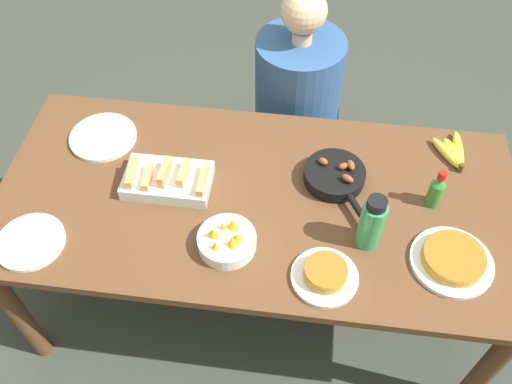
# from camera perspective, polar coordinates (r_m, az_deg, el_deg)

# --- Properties ---
(ground_plane) EXTENTS (14.00, 14.00, 0.00)m
(ground_plane) POSITION_cam_1_polar(r_m,az_deg,el_deg) (2.50, 0.00, -10.69)
(ground_plane) COLOR #383D33
(dining_table) EXTENTS (1.84, 0.86, 0.71)m
(dining_table) POSITION_cam_1_polar(r_m,az_deg,el_deg) (1.97, 0.00, -2.12)
(dining_table) COLOR brown
(dining_table) RESTS_ON ground_plane
(banana_bunch) EXTENTS (0.13, 0.20, 0.04)m
(banana_bunch) POSITION_cam_1_polar(r_m,az_deg,el_deg) (2.14, 20.04, 3.92)
(banana_bunch) COLOR yellow
(banana_bunch) RESTS_ON dining_table
(melon_tray) EXTENTS (0.31, 0.18, 0.10)m
(melon_tray) POSITION_cam_1_polar(r_m,az_deg,el_deg) (1.94, -9.28, 1.30)
(melon_tray) COLOR silver
(melon_tray) RESTS_ON dining_table
(skillet) EXTENTS (0.24, 0.32, 0.08)m
(skillet) POSITION_cam_1_polar(r_m,az_deg,el_deg) (1.95, 8.33, 1.67)
(skillet) COLOR black
(skillet) RESTS_ON dining_table
(frittata_plate_center) EXTENTS (0.21, 0.21, 0.06)m
(frittata_plate_center) POSITION_cam_1_polar(r_m,az_deg,el_deg) (1.71, 7.27, -8.62)
(frittata_plate_center) COLOR silver
(frittata_plate_center) RESTS_ON dining_table
(frittata_plate_side) EXTENTS (0.26, 0.26, 0.05)m
(frittata_plate_side) POSITION_cam_1_polar(r_m,az_deg,el_deg) (1.84, 20.00, -6.71)
(frittata_plate_side) COLOR silver
(frittata_plate_side) RESTS_ON dining_table
(empty_plate_near_front) EXTENTS (0.23, 0.23, 0.02)m
(empty_plate_near_front) POSITION_cam_1_polar(r_m,az_deg,el_deg) (1.93, -22.66, -4.86)
(empty_plate_near_front) COLOR silver
(empty_plate_near_front) RESTS_ON dining_table
(empty_plate_far_left) EXTENTS (0.25, 0.25, 0.02)m
(empty_plate_far_left) POSITION_cam_1_polar(r_m,az_deg,el_deg) (2.17, -15.79, 5.59)
(empty_plate_far_left) COLOR silver
(empty_plate_far_left) RESTS_ON dining_table
(fruit_bowl_mango) EXTENTS (0.19, 0.19, 0.10)m
(fruit_bowl_mango) POSITION_cam_1_polar(r_m,az_deg,el_deg) (1.76, -3.09, -5.10)
(fruit_bowl_mango) COLOR silver
(fruit_bowl_mango) RESTS_ON dining_table
(water_bottle) EXTENTS (0.08, 0.08, 0.22)m
(water_bottle) POSITION_cam_1_polar(r_m,az_deg,el_deg) (1.75, 12.07, -3.20)
(water_bottle) COLOR #2D9351
(water_bottle) RESTS_ON dining_table
(hot_sauce_bottle) EXTENTS (0.05, 0.05, 0.16)m
(hot_sauce_bottle) POSITION_cam_1_polar(r_m,az_deg,el_deg) (1.93, 18.44, 0.20)
(hot_sauce_bottle) COLOR #337F2D
(hot_sauce_bottle) RESTS_ON dining_table
(person_figure) EXTENTS (0.41, 0.41, 1.13)m
(person_figure) POSITION_cam_1_polar(r_m,az_deg,el_deg) (2.54, 4.16, 7.34)
(person_figure) COLOR black
(person_figure) RESTS_ON ground_plane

